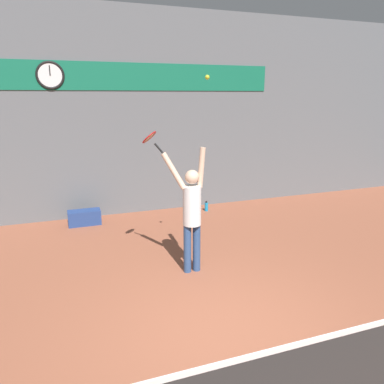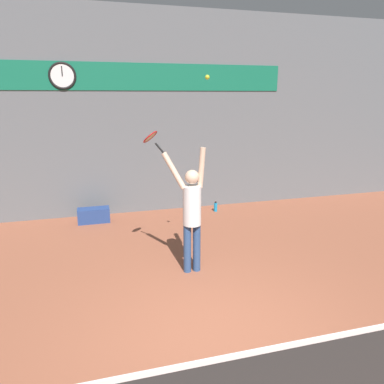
# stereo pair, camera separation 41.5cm
# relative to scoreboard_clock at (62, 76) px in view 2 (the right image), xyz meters

# --- Properties ---
(ground_plane) EXTENTS (18.00, 18.00, 0.00)m
(ground_plane) POSITION_rel_scoreboard_clock_xyz_m (1.84, -5.71, -3.38)
(ground_plane) COLOR #9E563D
(back_wall) EXTENTS (18.00, 0.10, 5.00)m
(back_wall) POSITION_rel_scoreboard_clock_xyz_m (1.84, 0.08, -0.88)
(back_wall) COLOR slate
(back_wall) RESTS_ON ground_plane
(sponsor_banner) EXTENTS (7.19, 0.02, 0.64)m
(sponsor_banner) POSITION_rel_scoreboard_clock_xyz_m (1.84, 0.02, -0.00)
(sponsor_banner) COLOR #146B4C
(scoreboard_clock) EXTENTS (0.61, 0.06, 0.61)m
(scoreboard_clock) POSITION_rel_scoreboard_clock_xyz_m (0.00, 0.00, 0.00)
(scoreboard_clock) COLOR white
(tennis_player) EXTENTS (0.71, 0.44, 2.15)m
(tennis_player) POSITION_rel_scoreboard_clock_xyz_m (2.02, -3.64, -2.28)
(tennis_player) COLOR #2D4C7F
(tennis_player) RESTS_ON ground_plane
(tennis_racket) EXTENTS (0.38, 0.37, 0.37)m
(tennis_racket) POSITION_rel_scoreboard_clock_xyz_m (1.44, -3.30, -1.10)
(tennis_racket) COLOR black
(tennis_ball) EXTENTS (0.07, 0.07, 0.07)m
(tennis_ball) POSITION_rel_scoreboard_clock_xyz_m (2.25, -3.71, -0.16)
(tennis_ball) COLOR #CCDB2D
(water_bottle) EXTENTS (0.09, 0.09, 0.27)m
(water_bottle) POSITION_rel_scoreboard_clock_xyz_m (3.56, -0.51, -3.26)
(water_bottle) COLOR #198CCC
(water_bottle) RESTS_ON ground_plane
(equipment_bag) EXTENTS (0.74, 0.35, 0.34)m
(equipment_bag) POSITION_rel_scoreboard_clock_xyz_m (0.47, -0.52, -3.21)
(equipment_bag) COLOR navy
(equipment_bag) RESTS_ON ground_plane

